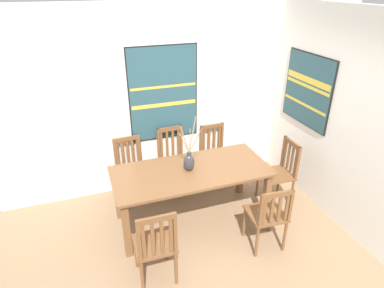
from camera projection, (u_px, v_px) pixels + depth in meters
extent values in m
cube|color=#8E7051|center=(214.00, 259.00, 3.85)|extent=(6.40, 6.40, 0.03)
cube|color=silver|center=(167.00, 100.00, 4.79)|extent=(6.40, 0.12, 2.70)
cube|color=silver|center=(365.00, 132.00, 3.79)|extent=(0.12, 6.40, 2.70)
cube|color=brown|center=(191.00, 171.00, 4.13)|extent=(1.99, 0.89, 0.03)
cube|color=brown|center=(127.00, 230.00, 3.73)|extent=(0.08, 0.08, 0.74)
cube|color=brown|center=(266.00, 198.00, 4.27)|extent=(0.08, 0.08, 0.74)
cube|color=brown|center=(117.00, 195.00, 4.34)|extent=(0.08, 0.08, 0.74)
cube|color=brown|center=(241.00, 170.00, 4.89)|extent=(0.08, 0.08, 0.74)
ellipsoid|color=#333338|center=(189.00, 163.00, 4.06)|extent=(0.14, 0.12, 0.22)
cylinder|color=#333338|center=(189.00, 154.00, 4.01)|extent=(0.06, 0.06, 0.05)
cylinder|color=#997F5B|center=(184.00, 143.00, 3.92)|extent=(0.12, 0.02, 0.27)
cylinder|color=#997F5B|center=(185.00, 140.00, 3.90)|extent=(0.11, 0.02, 0.37)
cylinder|color=#997F5B|center=(190.00, 141.00, 3.95)|extent=(0.04, 0.04, 0.30)
cylinder|color=#997F5B|center=(195.00, 141.00, 3.90)|extent=(0.13, 0.11, 0.33)
cylinder|color=#997F5B|center=(192.00, 135.00, 3.94)|extent=(0.12, 0.06, 0.44)
cube|color=brown|center=(216.00, 156.00, 5.12)|extent=(0.43, 0.43, 0.03)
cylinder|color=brown|center=(231.00, 172.00, 5.14)|extent=(0.04, 0.04, 0.44)
cylinder|color=brown|center=(210.00, 176.00, 5.02)|extent=(0.04, 0.04, 0.44)
cylinder|color=brown|center=(221.00, 161.00, 5.44)|extent=(0.04, 0.04, 0.44)
cylinder|color=brown|center=(201.00, 165.00, 5.32)|extent=(0.04, 0.04, 0.44)
cube|color=brown|center=(222.00, 136.00, 5.23)|extent=(0.04, 0.04, 0.45)
cube|color=brown|center=(201.00, 139.00, 5.12)|extent=(0.04, 0.04, 0.45)
cube|color=brown|center=(212.00, 126.00, 5.09)|extent=(0.38, 0.04, 0.06)
cube|color=brown|center=(220.00, 137.00, 5.22)|extent=(0.04, 0.02, 0.36)
cube|color=brown|center=(214.00, 138.00, 5.20)|extent=(0.04, 0.02, 0.36)
cube|color=brown|center=(209.00, 139.00, 5.17)|extent=(0.04, 0.02, 0.36)
cube|color=brown|center=(204.00, 140.00, 5.14)|extent=(0.04, 0.02, 0.36)
cube|color=brown|center=(132.00, 171.00, 4.72)|extent=(0.44, 0.44, 0.03)
cylinder|color=brown|center=(148.00, 188.00, 4.74)|extent=(0.04, 0.04, 0.44)
cylinder|color=brown|center=(123.00, 194.00, 4.61)|extent=(0.04, 0.04, 0.44)
cylinder|color=brown|center=(142.00, 176.00, 5.03)|extent=(0.04, 0.04, 0.44)
cylinder|color=brown|center=(119.00, 181.00, 4.91)|extent=(0.04, 0.04, 0.44)
cube|color=brown|center=(139.00, 149.00, 4.83)|extent=(0.04, 0.04, 0.45)
cube|color=brown|center=(115.00, 153.00, 4.71)|extent=(0.04, 0.04, 0.45)
cube|color=brown|center=(126.00, 139.00, 4.68)|extent=(0.38, 0.05, 0.06)
cube|color=brown|center=(138.00, 150.00, 4.83)|extent=(0.04, 0.02, 0.36)
cube|color=brown|center=(133.00, 151.00, 4.80)|extent=(0.04, 0.02, 0.36)
cube|color=brown|center=(128.00, 152.00, 4.77)|extent=(0.04, 0.02, 0.36)
cube|color=brown|center=(122.00, 153.00, 4.75)|extent=(0.04, 0.02, 0.36)
cube|color=brown|center=(117.00, 154.00, 4.72)|extent=(0.04, 0.02, 0.36)
cube|color=brown|center=(175.00, 164.00, 4.90)|extent=(0.44, 0.44, 0.03)
cylinder|color=brown|center=(190.00, 181.00, 4.92)|extent=(0.04, 0.04, 0.44)
cylinder|color=brown|center=(168.00, 186.00, 4.79)|extent=(0.04, 0.04, 0.44)
cylinder|color=brown|center=(182.00, 169.00, 5.21)|extent=(0.04, 0.04, 0.44)
cylinder|color=brown|center=(160.00, 174.00, 5.09)|extent=(0.04, 0.04, 0.44)
cube|color=brown|center=(181.00, 141.00, 4.99)|extent=(0.04, 0.04, 0.52)
cube|color=brown|center=(159.00, 145.00, 4.87)|extent=(0.04, 0.04, 0.52)
cube|color=brown|center=(170.00, 129.00, 4.83)|extent=(0.38, 0.05, 0.06)
cube|color=brown|center=(178.00, 142.00, 4.99)|extent=(0.04, 0.02, 0.43)
cube|color=brown|center=(173.00, 143.00, 4.95)|extent=(0.04, 0.02, 0.43)
cube|color=brown|center=(167.00, 144.00, 4.92)|extent=(0.04, 0.02, 0.43)
cube|color=brown|center=(161.00, 145.00, 4.89)|extent=(0.04, 0.02, 0.43)
cube|color=brown|center=(276.00, 174.00, 4.64)|extent=(0.44, 0.44, 0.03)
cylinder|color=brown|center=(269.00, 197.00, 4.55)|extent=(0.04, 0.04, 0.44)
cylinder|color=brown|center=(257.00, 183.00, 4.85)|extent=(0.04, 0.04, 0.44)
cylinder|color=brown|center=(292.00, 193.00, 4.64)|extent=(0.04, 0.04, 0.44)
cylinder|color=brown|center=(279.00, 180.00, 4.95)|extent=(0.04, 0.04, 0.44)
cube|color=brown|center=(298.00, 163.00, 4.42)|extent=(0.04, 0.04, 0.49)
cube|color=brown|center=(284.00, 151.00, 4.73)|extent=(0.04, 0.04, 0.49)
cube|color=brown|center=(292.00, 143.00, 4.48)|extent=(0.05, 0.38, 0.06)
cube|color=brown|center=(296.00, 163.00, 4.46)|extent=(0.02, 0.04, 0.40)
cube|color=brown|center=(292.00, 159.00, 4.54)|extent=(0.02, 0.04, 0.40)
cube|color=brown|center=(288.00, 156.00, 4.62)|extent=(0.02, 0.04, 0.40)
cube|color=brown|center=(285.00, 153.00, 4.70)|extent=(0.02, 0.04, 0.40)
cube|color=brown|center=(266.00, 214.00, 3.87)|extent=(0.45, 0.45, 0.03)
cylinder|color=brown|center=(244.00, 222.00, 4.08)|extent=(0.04, 0.04, 0.44)
cylinder|color=brown|center=(270.00, 217.00, 4.17)|extent=(0.04, 0.04, 0.44)
cylinder|color=brown|center=(257.00, 242.00, 3.78)|extent=(0.04, 0.04, 0.44)
cylinder|color=brown|center=(285.00, 236.00, 3.86)|extent=(0.04, 0.04, 0.44)
cube|color=brown|center=(261.00, 211.00, 3.56)|extent=(0.04, 0.04, 0.43)
cube|color=brown|center=(290.00, 205.00, 3.64)|extent=(0.04, 0.04, 0.43)
cube|color=brown|center=(278.00, 194.00, 3.52)|extent=(0.38, 0.06, 0.06)
cube|color=brown|center=(264.00, 211.00, 3.58)|extent=(0.04, 0.02, 0.34)
cube|color=brown|center=(272.00, 210.00, 3.60)|extent=(0.04, 0.02, 0.34)
cube|color=brown|center=(279.00, 208.00, 3.62)|extent=(0.04, 0.02, 0.34)
cube|color=brown|center=(287.00, 207.00, 3.64)|extent=(0.04, 0.02, 0.34)
cube|color=brown|center=(154.00, 244.00, 3.43)|extent=(0.43, 0.43, 0.03)
cylinder|color=brown|center=(136.00, 252.00, 3.63)|extent=(0.04, 0.04, 0.44)
cylinder|color=brown|center=(167.00, 245.00, 3.73)|extent=(0.04, 0.04, 0.44)
cylinder|color=brown|center=(142.00, 277.00, 3.33)|extent=(0.04, 0.04, 0.44)
cylinder|color=brown|center=(176.00, 268.00, 3.43)|extent=(0.04, 0.04, 0.44)
cube|color=brown|center=(139.00, 241.00, 3.10)|extent=(0.04, 0.04, 0.50)
cube|color=brown|center=(175.00, 233.00, 3.20)|extent=(0.04, 0.04, 0.50)
cube|color=brown|center=(156.00, 219.00, 3.05)|extent=(0.38, 0.04, 0.06)
cube|color=brown|center=(143.00, 241.00, 3.12)|extent=(0.04, 0.02, 0.41)
cube|color=brown|center=(153.00, 239.00, 3.14)|extent=(0.04, 0.02, 0.41)
cube|color=brown|center=(162.00, 237.00, 3.17)|extent=(0.04, 0.02, 0.41)
cube|color=brown|center=(171.00, 235.00, 3.19)|extent=(0.04, 0.02, 0.41)
cube|color=black|center=(163.00, 94.00, 4.67)|extent=(1.01, 0.04, 1.37)
cube|color=#284C56|center=(164.00, 94.00, 4.65)|extent=(0.98, 0.01, 1.34)
cube|color=gold|center=(164.00, 105.00, 4.71)|extent=(0.95, 0.00, 0.05)
cube|color=gold|center=(164.00, 87.00, 4.59)|extent=(0.95, 0.00, 0.03)
cube|color=black|center=(308.00, 90.00, 4.52)|extent=(0.04, 0.96, 0.99)
cube|color=#284C56|center=(307.00, 90.00, 4.52)|extent=(0.01, 0.93, 0.96)
cube|color=gold|center=(308.00, 80.00, 4.45)|extent=(0.00, 0.90, 0.08)
cube|color=gold|center=(307.00, 86.00, 4.49)|extent=(0.00, 0.90, 0.04)
cube|color=gold|center=(304.00, 104.00, 4.61)|extent=(0.00, 0.90, 0.04)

